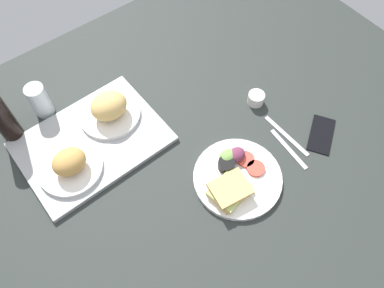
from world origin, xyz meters
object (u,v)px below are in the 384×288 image
bread_plate_far (109,109)px  cell_phone (321,134)px  serving_tray (92,142)px  bread_plate_near (70,164)px  drinking_glass (40,100)px  fork (289,149)px  espresso_cup (256,98)px  soda_bottle (3,119)px  knife (287,135)px  plate_with_salad (235,177)px

bread_plate_far → cell_phone: bearing=-43.0°
serving_tray → cell_phone: (61.08, -42.86, -0.40)cm
bread_plate_near → drinking_glass: drinking_glass is taller
drinking_glass → bread_plate_near: bearing=-97.5°
serving_tray → bread_plate_near: 11.75cm
fork → bread_plate_near: bearing=63.8°
espresso_cup → drinking_glass: bearing=145.7°
serving_tray → soda_bottle: soda_bottle is taller
serving_tray → fork: 63.21cm
bread_plate_far → fork: bearing=-49.3°
espresso_cup → fork: size_ratio=0.33×
fork → knife: (3.00, 4.00, 0.00)cm
bread_plate_far → espresso_cup: bread_plate_far is taller
plate_with_salad → drinking_glass: 68.06cm
soda_bottle → cell_phone: bearing=-37.3°
drinking_glass → espresso_cup: bearing=-34.3°
fork → espresso_cup: bearing=-7.1°
bread_plate_near → soda_bottle: (-8.93, 23.17, 4.95)cm
plate_with_salad → espresso_cup: 30.77cm
serving_tray → soda_bottle: size_ratio=2.37×
serving_tray → soda_bottle: bearing=136.4°
bread_plate_far → knife: 58.51cm
plate_with_salad → knife: plate_with_salad is taller
drinking_glass → knife: bearing=-44.5°
fork → knife: size_ratio=0.89×
bread_plate_near → cell_phone: (70.82, -37.49, -4.16)cm
bread_plate_far → knife: bearing=-44.5°
fork → cell_phone: size_ratio=1.18×
drinking_glass → knife: (58.06, -56.99, -5.81)cm
knife → soda_bottle: bearing=51.2°
knife → bread_plate_near: bearing=62.0°
soda_bottle → cell_phone: size_ratio=1.32×
serving_tray → soda_bottle: (-18.67, 17.80, 8.71)cm
espresso_cup → knife: (-1.24, -16.49, -1.75)cm
plate_with_salad → knife: bearing=3.8°
bread_plate_near → knife: bread_plate_near is taller
fork → cell_phone: cell_phone is taller
drinking_glass → soda_bottle: (-12.36, -2.96, 3.45)cm
drinking_glass → plate_with_salad: bearing=-59.6°
serving_tray → plate_with_salad: (28.08, -37.81, 0.97)cm
bread_plate_far → cell_phone: 69.79cm
bread_plate_far → cell_phone: size_ratio=1.41×
drinking_glass → espresso_cup: drinking_glass is taller
serving_tray → bread_plate_far: size_ratio=2.21×
cell_phone → knife: bearing=111.6°
drinking_glass → soda_bottle: 13.17cm
serving_tray → drinking_glass: size_ratio=3.71×
bread_plate_near → espresso_cup: bearing=-12.9°
plate_with_salad → bread_plate_near: bearing=139.4°
soda_bottle → fork: size_ratio=1.12×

